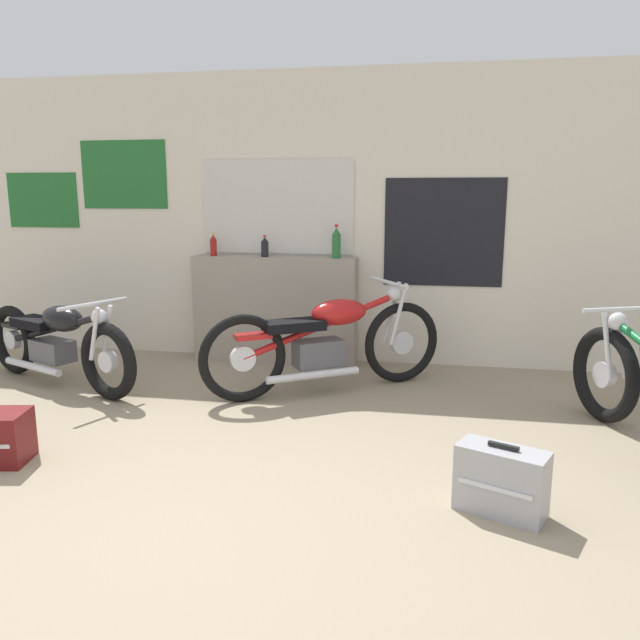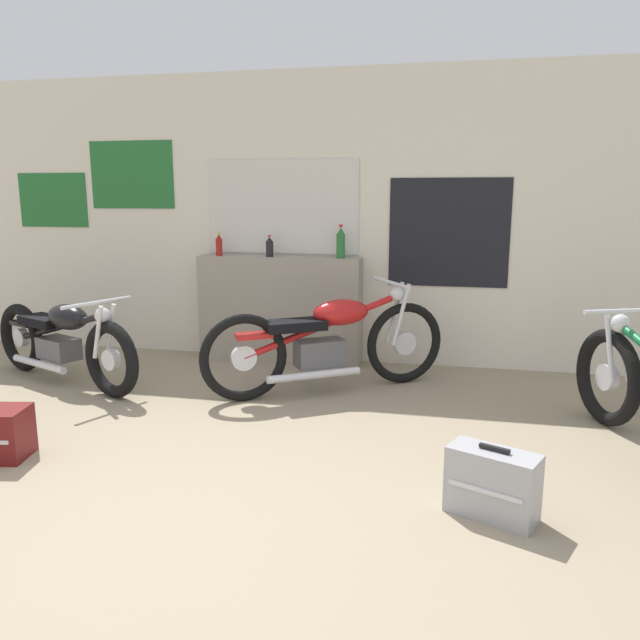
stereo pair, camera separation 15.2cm
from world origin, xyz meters
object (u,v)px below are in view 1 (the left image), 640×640
(bottle_left_center, at_px, (265,247))
(hard_case_silver, at_px, (501,481))
(bottle_center, at_px, (336,243))
(motorcycle_black, at_px, (56,342))
(bottle_leftmost, at_px, (213,246))
(motorcycle_red, at_px, (326,341))

(bottle_left_center, height_order, hard_case_silver, bottle_left_center)
(hard_case_silver, bearing_deg, bottle_center, 115.61)
(motorcycle_black, height_order, hard_case_silver, motorcycle_black)
(motorcycle_black, relative_size, hard_case_silver, 3.78)
(bottle_left_center, bearing_deg, hard_case_silver, -53.51)
(bottle_center, bearing_deg, hard_case_silver, -64.39)
(bottle_left_center, xyz_separation_m, hard_case_silver, (2.00, -2.71, -0.96))
(bottle_left_center, distance_m, bottle_center, 0.70)
(bottle_center, xyz_separation_m, motorcycle_black, (-2.27, -1.12, -0.80))
(bottle_leftmost, bearing_deg, motorcycle_black, -133.17)
(hard_case_silver, bearing_deg, motorcycle_black, 155.84)
(motorcycle_red, xyz_separation_m, hard_case_silver, (1.25, -1.86, -0.26))
(bottle_center, height_order, hard_case_silver, bottle_center)
(bottle_left_center, bearing_deg, bottle_leftmost, 178.64)
(bottle_center, bearing_deg, bottle_left_center, -178.72)
(bottle_center, xyz_separation_m, hard_case_silver, (1.31, -2.72, -1.01))
(motorcycle_red, bearing_deg, bottle_left_center, 131.69)
(bottle_center, height_order, motorcycle_black, bottle_center)
(bottle_left_center, distance_m, motorcycle_black, 2.06)
(bottle_leftmost, bearing_deg, bottle_center, 0.15)
(bottle_center, xyz_separation_m, motorcycle_red, (0.05, -0.86, -0.75))
(bottle_center, height_order, motorcycle_red, bottle_center)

